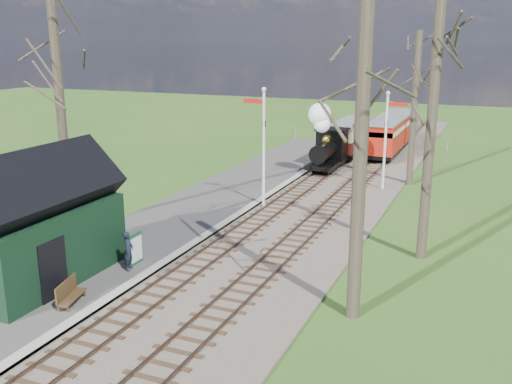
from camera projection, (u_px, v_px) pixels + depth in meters
ground at (59, 368)px, 15.23m from camera, size 140.00×140.00×0.00m
distant_hills at (416, 231)px, 76.04m from camera, size 114.40×48.00×22.02m
ballast_bed at (332, 184)px, 34.25m from camera, size 8.00×60.00×0.10m
track_near at (312, 182)px, 34.73m from camera, size 1.60×60.00×0.15m
track_far at (354, 186)px, 33.74m from camera, size 1.60×60.00×0.15m
platform at (198, 210)px, 28.96m from camera, size 5.00×44.00×0.20m
coping_strip at (239, 215)px, 28.08m from camera, size 0.40×44.00×0.21m
station_shed at (37, 224)px, 19.83m from camera, size 3.25×6.30×4.78m
semaphore_near at (263, 139)px, 28.78m from camera, size 1.22×0.24×6.22m
semaphore_far at (387, 133)px, 32.22m from camera, size 1.22×0.24×5.72m
bare_trees at (254, 126)px, 22.33m from camera, size 15.51×22.39×12.00m
fence_line at (368, 139)px, 46.92m from camera, size 12.60×0.08×1.00m
locomotive at (327, 142)px, 36.90m from camera, size 1.81×4.21×4.52m
coach at (350, 136)px, 42.42m from camera, size 2.11×7.23×2.22m
red_carriage_a at (385, 138)px, 41.38m from camera, size 2.15×5.33×2.26m
red_carriage_b at (398, 128)px, 46.26m from camera, size 2.15×5.33×2.26m
sign_board at (136, 249)px, 21.65m from camera, size 0.11×0.81×1.18m
bench at (69, 293)px, 18.42m from camera, size 0.74×1.43×0.79m
person at (128, 251)px, 21.03m from camera, size 0.51×0.63×1.49m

